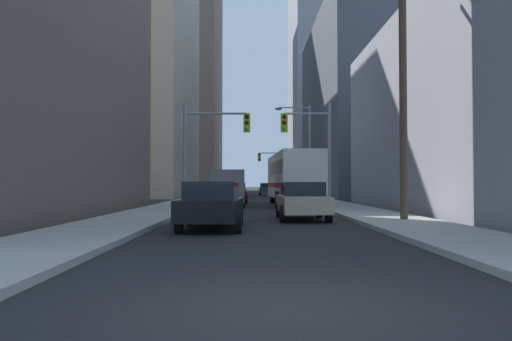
# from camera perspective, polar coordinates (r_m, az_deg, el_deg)

# --- Properties ---
(ground_plane) EXTENTS (400.00, 400.00, 0.00)m
(ground_plane) POSITION_cam_1_polar(r_m,az_deg,el_deg) (5.97, 3.14, -15.65)
(ground_plane) COLOR black
(sidewalk_left) EXTENTS (2.99, 160.00, 0.15)m
(sidewalk_left) POSITION_cam_1_polar(r_m,az_deg,el_deg) (55.98, -5.34, -2.93)
(sidewalk_left) COLOR #9E9E99
(sidewalk_left) RESTS_ON ground
(sidewalk_right) EXTENTS (2.99, 160.00, 0.15)m
(sidewalk_right) POSITION_cam_1_polar(r_m,az_deg,el_deg) (56.05, 4.84, -2.93)
(sidewalk_right) COLOR #9E9E99
(sidewalk_right) RESTS_ON ground
(city_bus) EXTENTS (2.94, 11.59, 3.40)m
(city_bus) POSITION_cam_1_polar(r_m,az_deg,el_deg) (33.00, 4.28, -0.70)
(city_bus) COLOR silver
(city_bus) RESTS_ON ground
(cargo_van_grey) EXTENTS (2.16, 5.25, 2.26)m
(cargo_van_grey) POSITION_cam_1_polar(r_m,az_deg,el_deg) (30.71, -3.25, -1.83)
(cargo_van_grey) COLOR slate
(cargo_van_grey) RESTS_ON ground
(sedan_black) EXTENTS (1.96, 4.27, 1.52)m
(sedan_black) POSITION_cam_1_polar(r_m,az_deg,el_deg) (15.82, -5.13, -4.00)
(sedan_black) COLOR black
(sedan_black) RESTS_ON ground
(sedan_beige) EXTENTS (1.95, 4.24, 1.52)m
(sedan_beige) POSITION_cam_1_polar(r_m,az_deg,el_deg) (19.86, 5.37, -3.49)
(sedan_beige) COLOR #C6B793
(sedan_beige) RESTS_ON ground
(sedan_red) EXTENTS (1.95, 4.22, 1.52)m
(sedan_red) POSITION_cam_1_polar(r_m,az_deg,el_deg) (37.22, -2.50, -2.57)
(sedan_red) COLOR maroon
(sedan_red) RESTS_ON ground
(sedan_maroon) EXTENTS (1.95, 4.21, 1.52)m
(sedan_maroon) POSITION_cam_1_polar(r_m,az_deg,el_deg) (50.06, -2.15, -2.30)
(sedan_maroon) COLOR maroon
(sedan_maroon) RESTS_ON ground
(sedan_green) EXTENTS (1.95, 4.25, 1.52)m
(sedan_green) POSITION_cam_1_polar(r_m,az_deg,el_deg) (61.20, 1.24, -2.16)
(sedan_green) COLOR #195938
(sedan_green) RESTS_ON ground
(traffic_signal_near_left) EXTENTS (3.76, 0.44, 6.00)m
(traffic_signal_near_left) POSITION_cam_1_polar(r_m,az_deg,el_deg) (27.78, -4.96, 3.82)
(traffic_signal_near_left) COLOR gray
(traffic_signal_near_left) RESTS_ON ground
(traffic_signal_near_right) EXTENTS (2.83, 0.44, 6.00)m
(traffic_signal_near_right) POSITION_cam_1_polar(r_m,az_deg,el_deg) (27.89, 6.13, 3.71)
(traffic_signal_near_right) COLOR gray
(traffic_signal_near_right) RESTS_ON ground
(traffic_signal_far_right) EXTENTS (3.59, 0.44, 6.00)m
(traffic_signal_far_right) POSITION_cam_1_polar(r_m,az_deg,el_deg) (63.54, 2.00, 0.81)
(traffic_signal_far_right) COLOR gray
(traffic_signal_far_right) RESTS_ON ground
(utility_pole_right) EXTENTS (2.20, 0.28, 10.11)m
(utility_pole_right) POSITION_cam_1_polar(r_m,az_deg,el_deg) (19.28, 16.65, 10.14)
(utility_pole_right) COLOR brown
(utility_pole_right) RESTS_ON ground
(street_lamp_right) EXTENTS (2.75, 0.32, 7.50)m
(street_lamp_right) POSITION_cam_1_polar(r_m,az_deg,el_deg) (37.98, 5.56, 3.20)
(street_lamp_right) COLOR gray
(street_lamp_right) RESTS_ON ground
(building_left_mid_office) EXTENTS (15.40, 22.71, 26.85)m
(building_left_mid_office) POSITION_cam_1_polar(r_m,az_deg,el_deg) (59.79, -15.23, 10.08)
(building_left_mid_office) COLOR #B7A893
(building_left_mid_office) RESTS_ON ground
(building_left_far_tower) EXTENTS (24.51, 26.27, 46.85)m
(building_left_far_tower) POSITION_cam_1_polar(r_m,az_deg,el_deg) (102.62, -11.31, 10.87)
(building_left_far_tower) COLOR #66564C
(building_left_far_tower) RESTS_ON ground
(building_right_mid_block) EXTENTS (21.78, 28.55, 20.24)m
(building_right_mid_block) POSITION_cam_1_polar(r_m,az_deg,el_deg) (59.61, 17.41, 6.91)
(building_right_mid_block) COLOR #4C515B
(building_right_mid_block) RESTS_ON ground
(building_right_far_highrise) EXTENTS (18.64, 21.42, 45.14)m
(building_right_far_highrise) POSITION_cam_1_polar(r_m,az_deg,el_deg) (99.30, 9.71, 10.78)
(building_right_far_highrise) COLOR #93939E
(building_right_far_highrise) RESTS_ON ground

